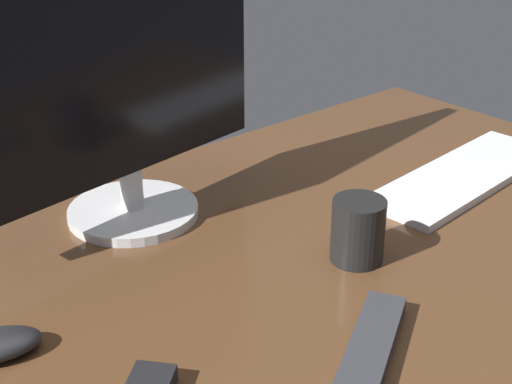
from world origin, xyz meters
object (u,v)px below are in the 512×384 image
(monitor, at_px, (122,76))
(tv_remote, at_px, (372,346))
(coffee_mug, at_px, (358,230))
(keyboard, at_px, (464,176))

(monitor, bearing_deg, tv_remote, -94.60)
(monitor, height_order, tv_remote, monitor)
(monitor, distance_m, coffee_mug, 0.42)
(keyboard, distance_m, tv_remote, 0.55)
(monitor, xyz_separation_m, tv_remote, (0.03, -0.49, -0.23))
(monitor, relative_size, tv_remote, 2.57)
(coffee_mug, bearing_deg, monitor, 118.59)
(keyboard, relative_size, tv_remote, 2.21)
(monitor, xyz_separation_m, keyboard, (0.53, -0.27, -0.23))
(monitor, height_order, coffee_mug, monitor)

